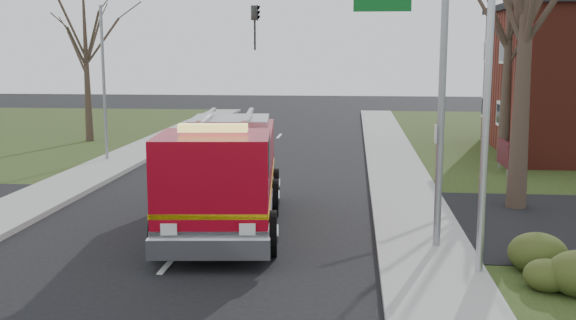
{
  "coord_description": "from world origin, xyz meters",
  "views": [
    {
      "loc": [
        4.33,
        -15.34,
        5.06
      ],
      "look_at": [
        2.53,
        3.22,
        2.0
      ],
      "focal_mm": 42.0,
      "sensor_mm": 36.0,
      "label": 1
    }
  ],
  "objects": [
    {
      "name": "ground",
      "position": [
        0.0,
        0.0,
        0.0
      ],
      "size": [
        120.0,
        120.0,
        0.0
      ],
      "primitive_type": "plane",
      "color": "black",
      "rests_on": "ground"
    },
    {
      "name": "sidewalk_right",
      "position": [
        6.2,
        0.0,
        0.07
      ],
      "size": [
        2.4,
        80.0,
        0.15
      ],
      "primitive_type": "cube",
      "color": "#979692",
      "rests_on": "ground"
    },
    {
      "name": "health_center_sign",
      "position": [
        10.5,
        12.5,
        0.88
      ],
      "size": [
        0.12,
        2.0,
        1.4
      ],
      "color": "#491119",
      "rests_on": "ground"
    },
    {
      "name": "hedge_corner",
      "position": [
        9.0,
        -1.0,
        0.58
      ],
      "size": [
        2.8,
        2.0,
        0.9
      ],
      "primitive_type": "ellipsoid",
      "color": "#313C16",
      "rests_on": "lawn_right"
    },
    {
      "name": "bare_tree_far",
      "position": [
        11.0,
        15.0,
        6.49
      ],
      "size": [
        5.25,
        5.25,
        10.5
      ],
      "color": "#3A2A22",
      "rests_on": "ground"
    },
    {
      "name": "bare_tree_left",
      "position": [
        -10.0,
        20.0,
        5.56
      ],
      "size": [
        4.5,
        4.5,
        9.0
      ],
      "color": "#3A2A22",
      "rests_on": "ground"
    },
    {
      "name": "traffic_signal_mast",
      "position": [
        5.21,
        1.5,
        4.71
      ],
      "size": [
        5.29,
        0.18,
        6.8
      ],
      "color": "gray",
      "rests_on": "ground"
    },
    {
      "name": "streetlight_pole",
      "position": [
        7.14,
        -0.5,
        4.55
      ],
      "size": [
        1.48,
        0.16,
        8.4
      ],
      "color": "#B7BABF",
      "rests_on": "ground"
    },
    {
      "name": "utility_pole_far",
      "position": [
        -6.8,
        14.0,
        3.5
      ],
      "size": [
        0.14,
        0.14,
        7.0
      ],
      "primitive_type": "cylinder",
      "color": "gray",
      "rests_on": "ground"
    },
    {
      "name": "fire_engine",
      "position": [
        0.7,
        3.15,
        1.49
      ],
      "size": [
        3.79,
        8.4,
        3.29
      ],
      "rotation": [
        0.0,
        0.0,
        0.1
      ],
      "color": "#9B0717",
      "rests_on": "ground"
    }
  ]
}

